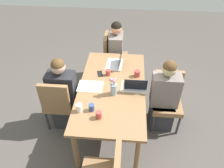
{
  "coord_description": "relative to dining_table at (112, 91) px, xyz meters",
  "views": [
    {
      "loc": [
        -2.43,
        -0.21,
        2.78
      ],
      "look_at": [
        0.0,
        0.0,
        0.79
      ],
      "focal_mm": 35.71,
      "sensor_mm": 36.0,
      "label": 1
    }
  ],
  "objects": [
    {
      "name": "placemat_near_left_mid",
      "position": [
        0.02,
        -0.31,
        0.08
      ],
      "size": [
        0.28,
        0.38,
        0.0
      ],
      "primitive_type": "cube",
      "rotation": [
        0.0,
        0.0,
        1.51
      ],
      "color": "beige",
      "rests_on": "dining_table"
    },
    {
      "name": "laptop_head_right_left_near",
      "position": [
        0.53,
        -0.02,
        0.13
      ],
      "size": [
        0.32,
        0.22,
        0.21
      ],
      "color": "silver",
      "rests_on": "dining_table"
    },
    {
      "name": "chair_near_left_mid",
      "position": [
        0.11,
        -0.82,
        -0.16
      ],
      "size": [
        0.44,
        0.44,
        0.9
      ],
      "color": "olive",
      "rests_on": "ground_plane"
    },
    {
      "name": "person_far_left_far",
      "position": [
        -0.04,
        0.72,
        -0.13
      ],
      "size": [
        0.36,
        0.4,
        1.19
      ],
      "color": "#2D2D33",
      "rests_on": "ground_plane"
    },
    {
      "name": "placemat_far_left_far",
      "position": [
        -0.02,
        0.31,
        0.08
      ],
      "size": [
        0.26,
        0.36,
        0.0
      ],
      "primitive_type": "cube",
      "rotation": [
        0.0,
        0.0,
        -1.57
      ],
      "color": "beige",
      "rests_on": "dining_table"
    },
    {
      "name": "chair_far_left_far",
      "position": [
        -0.12,
        0.78,
        -0.16
      ],
      "size": [
        0.44,
        0.44,
        0.9
      ],
      "color": "olive",
      "rests_on": "ground_plane"
    },
    {
      "name": "coffee_mug_centre_left",
      "position": [
        0.28,
        0.08,
        0.13
      ],
      "size": [
        0.07,
        0.07,
        0.09
      ],
      "primitive_type": "cylinder",
      "color": "#AD3D38",
      "rests_on": "dining_table"
    },
    {
      "name": "placemat_head_right_left_near",
      "position": [
        0.57,
        0.01,
        0.08
      ],
      "size": [
        0.38,
        0.28,
        0.0
      ],
      "primitive_type": "cube",
      "rotation": [
        0.0,
        0.0,
        3.08
      ],
      "color": "beige",
      "rests_on": "dining_table"
    },
    {
      "name": "coffee_mug_near_left",
      "position": [
        -0.6,
        0.11,
        0.13
      ],
      "size": [
        0.08,
        0.08,
        0.1
      ],
      "primitive_type": "cylinder",
      "color": "#AD3D38",
      "rests_on": "dining_table"
    },
    {
      "name": "phone_black",
      "position": [
        0.29,
        0.21,
        0.09
      ],
      "size": [
        0.16,
        0.11,
        0.01
      ],
      "primitive_type": "cube",
      "rotation": [
        0.0,
        0.0,
        0.26
      ],
      "color": "black",
      "rests_on": "dining_table"
    },
    {
      "name": "ground_plane",
      "position": [
        0.0,
        0.0,
        -0.66
      ],
      "size": [
        10.0,
        10.0,
        0.0
      ],
      "primitive_type": "plane",
      "color": "#4C4742"
    },
    {
      "name": "person_near_left_mid",
      "position": [
        0.04,
        -0.76,
        -0.13
      ],
      "size": [
        0.36,
        0.4,
        1.19
      ],
      "color": "#2D2D33",
      "rests_on": "ground_plane"
    },
    {
      "name": "person_head_right_left_near",
      "position": [
        1.2,
        0.03,
        -0.13
      ],
      "size": [
        0.4,
        0.36,
        1.19
      ],
      "color": "#2D2D33",
      "rests_on": "ground_plane"
    },
    {
      "name": "coffee_mug_centre_right",
      "position": [
        -0.51,
        0.37,
        0.14
      ],
      "size": [
        0.08,
        0.08,
        0.11
      ],
      "primitive_type": "cylinder",
      "color": "white",
      "rests_on": "dining_table"
    },
    {
      "name": "coffee_mug_near_right",
      "position": [
        -0.48,
        0.22,
        0.13
      ],
      "size": [
        0.07,
        0.07,
        0.09
      ],
      "primitive_type": "cylinder",
      "color": "#33477A",
      "rests_on": "dining_table"
    },
    {
      "name": "chair_head_right_left_near",
      "position": [
        1.26,
        0.1,
        -0.16
      ],
      "size": [
        0.44,
        0.44,
        0.9
      ],
      "color": "olive",
      "rests_on": "ground_plane"
    },
    {
      "name": "coffee_mug_far_left",
      "position": [
        0.28,
        -0.35,
        0.13
      ],
      "size": [
        0.09,
        0.09,
        0.1
      ],
      "primitive_type": "cylinder",
      "color": "#AD3D38",
      "rests_on": "dining_table"
    },
    {
      "name": "flower_vase",
      "position": [
        -0.15,
        -0.03,
        0.2
      ],
      "size": [
        0.1,
        0.1,
        0.27
      ],
      "color": "#8EA8B7",
      "rests_on": "dining_table"
    },
    {
      "name": "dining_table",
      "position": [
        0.0,
        0.0,
        0.0
      ],
      "size": [
        1.81,
        0.94,
        0.74
      ],
      "color": "olive",
      "rests_on": "ground_plane"
    },
    {
      "name": "laptop_near_left_mid",
      "position": [
        -0.01,
        -0.33,
        0.13
      ],
      "size": [
        0.22,
        0.32,
        0.21
      ],
      "color": "silver",
      "rests_on": "dining_table"
    }
  ]
}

